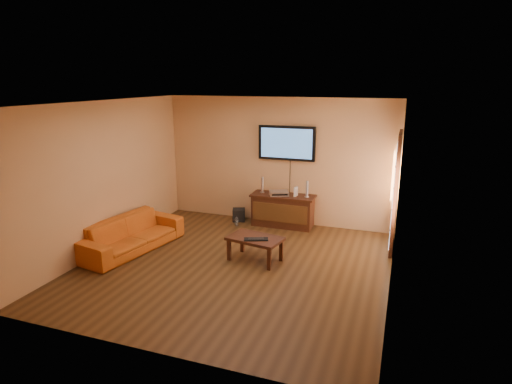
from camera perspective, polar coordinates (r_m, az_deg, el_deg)
The scene contains 14 objects.
ground_plane at distance 7.34m, azimuth -2.85°, elevation -9.80°, with size 5.00×5.00×0.00m, color #3B2410.
room_walls at distance 7.38m, azimuth -1.19°, elevation 4.15°, with size 5.00×5.00×5.00m.
french_door at distance 8.11m, azimuth 18.11°, elevation -0.22°, with size 0.07×1.02×2.22m.
media_console at distance 9.13m, azimuth 3.59°, elevation -2.45°, with size 1.35×0.52×0.69m.
television at distance 9.02m, azimuth 4.11°, elevation 6.52°, with size 1.22×0.08×0.72m.
coffee_table at distance 7.39m, azimuth -0.12°, elevation -6.52°, with size 1.00×0.71×0.43m.
sofa at distance 8.17m, azimuth -16.36°, elevation -4.74°, with size 2.05×0.60×0.80m, color #C35615.
speaker_left at distance 9.17m, azimuth 0.85°, elevation 0.88°, with size 0.09×0.09×0.34m.
speaker_right at distance 8.88m, azimuth 6.82°, elevation 0.31°, with size 0.09×0.09×0.34m.
av_receiver at distance 9.01m, azimuth 3.07°, elevation -0.14°, with size 0.39×0.28×0.09m, color silver.
game_console at distance 8.95m, azimuth 5.34°, elevation 0.06°, with size 0.04×0.14×0.19m, color white.
subwoofer at distance 9.52m, azimuth -2.31°, elevation -3.05°, with size 0.27×0.27×0.27m, color black.
bottle at distance 9.21m, azimuth -2.61°, elevation -3.92°, with size 0.07×0.07×0.20m.
keyboard at distance 7.26m, azimuth 0.01°, elevation -6.30°, with size 0.43×0.29×0.02m.
Camera 1 is at (2.55, -6.16, 3.06)m, focal length 30.00 mm.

